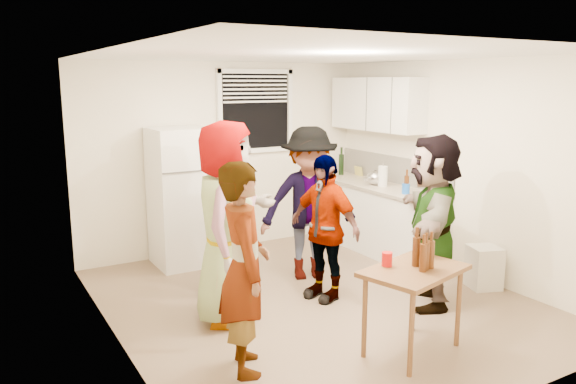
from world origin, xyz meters
TOP-DOWN VIEW (x-y plane):
  - room at (0.00, 0.00)m, footprint 4.00×4.50m
  - window at (0.45, 2.21)m, footprint 1.12×0.10m
  - refrigerator at (-0.75, 1.88)m, footprint 0.70×0.70m
  - counter_lower at (1.70, 1.15)m, footprint 0.60×2.20m
  - countertop at (1.70, 1.15)m, footprint 0.64×2.22m
  - backsplash at (1.99, 1.15)m, footprint 0.03×2.20m
  - upper_cabinets at (1.83, 1.35)m, footprint 0.34×1.60m
  - kettle at (1.65, 1.12)m, footprint 0.27×0.23m
  - paper_towel at (1.68, 0.99)m, footprint 0.12×0.12m
  - wine_bottle at (1.75, 2.02)m, footprint 0.08×0.08m
  - beer_bottle_counter at (1.60, 0.45)m, footprint 0.06×0.06m
  - blue_cup at (1.59, 0.45)m, footprint 0.10×0.10m
  - picture_frame at (1.92, 1.83)m, footprint 0.02×0.16m
  - trash_bin at (1.82, -0.60)m, footprint 0.41×0.41m
  - serving_table at (0.09, -1.33)m, footprint 0.99×0.78m
  - beer_bottle_table at (0.14, -1.29)m, footprint 0.06×0.06m
  - red_cup at (-0.06, -1.17)m, footprint 0.09×0.09m
  - guest_grey at (-0.98, 0.04)m, footprint 2.09×1.85m
  - guest_stripe at (-1.24, -0.88)m, footprint 1.77×1.09m
  - guest_back_left at (-0.59, 0.65)m, footprint 0.98×1.84m
  - guest_back_right at (0.33, 0.67)m, footprint 1.63×2.02m
  - guest_black at (0.12, 0.05)m, footprint 1.70×1.25m
  - guest_orange at (0.98, -0.63)m, footprint 2.38×2.36m

SIDE VIEW (x-z plane):
  - room at x=0.00m, z-range -1.25..1.25m
  - serving_table at x=0.09m, z-range -0.37..0.37m
  - guest_grey at x=-0.98m, z-range -0.30..0.30m
  - guest_stripe at x=-1.24m, z-range -0.20..0.20m
  - guest_back_left at x=-0.59m, z-range -0.34..0.34m
  - guest_back_right at x=0.33m, z-range -0.33..0.33m
  - guest_black at x=0.12m, z-range -0.19..0.19m
  - guest_orange at x=0.98m, z-range -0.26..0.26m
  - trash_bin at x=1.82m, z-range 0.02..0.48m
  - counter_lower at x=1.70m, z-range 0.00..0.86m
  - beer_bottle_table at x=0.14m, z-range 0.61..0.86m
  - red_cup at x=-0.06m, z-range 0.67..0.79m
  - refrigerator at x=-0.75m, z-range 0.00..1.70m
  - countertop at x=1.70m, z-range 0.86..0.90m
  - beer_bottle_counter at x=1.60m, z-range 0.79..1.01m
  - kettle at x=1.65m, z-range 0.79..1.01m
  - paper_towel at x=1.68m, z-range 0.77..1.03m
  - wine_bottle at x=1.75m, z-range 0.75..1.05m
  - blue_cup at x=1.59m, z-range 0.84..0.96m
  - picture_frame at x=1.92m, z-range 0.90..1.03m
  - backsplash at x=1.99m, z-range 0.90..1.26m
  - window at x=0.45m, z-range 1.32..2.38m
  - upper_cabinets at x=1.83m, z-range 1.60..2.30m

